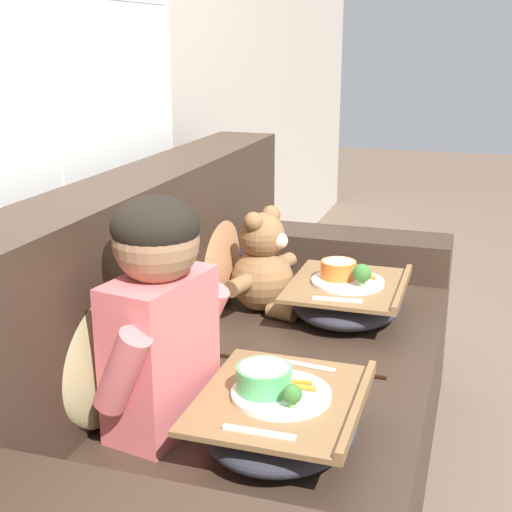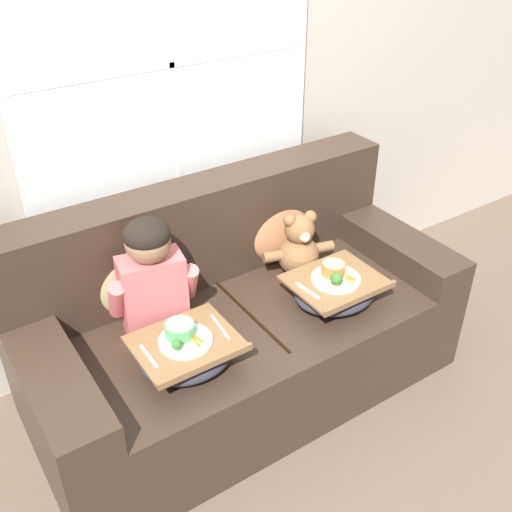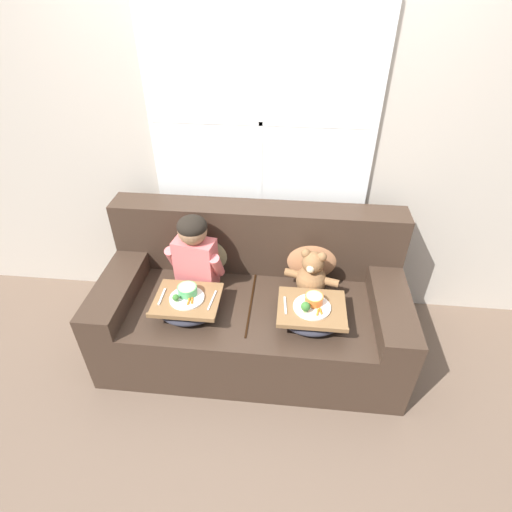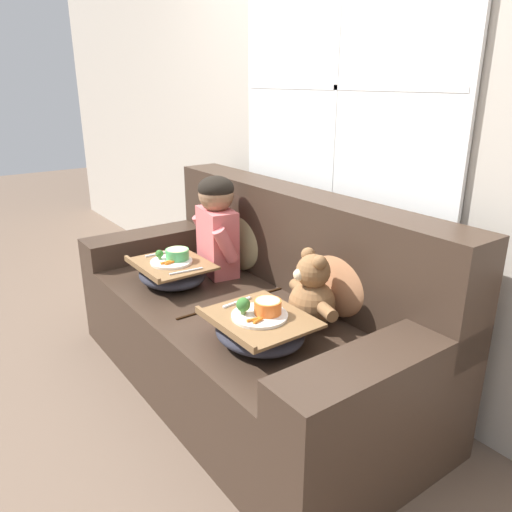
# 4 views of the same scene
# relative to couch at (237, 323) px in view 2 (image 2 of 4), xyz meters

# --- Properties ---
(ground_plane) EXTENTS (14.00, 14.00, 0.00)m
(ground_plane) POSITION_rel_couch_xyz_m (0.00, -0.07, -0.34)
(ground_plane) COLOR brown
(wall_back_with_window) EXTENTS (8.00, 0.08, 2.60)m
(wall_back_with_window) POSITION_rel_couch_xyz_m (0.00, 0.53, 0.97)
(wall_back_with_window) COLOR #BCB2A3
(wall_back_with_window) RESTS_ON ground_plane
(couch) EXTENTS (1.94, 0.91, 0.94)m
(couch) POSITION_rel_couch_xyz_m (0.00, 0.00, 0.00)
(couch) COLOR #38281E
(couch) RESTS_ON ground_plane
(throw_pillow_behind_child) EXTENTS (0.40, 0.19, 0.42)m
(throw_pillow_behind_child) POSITION_rel_couch_xyz_m (-0.38, 0.20, 0.32)
(throw_pillow_behind_child) COLOR tan
(throw_pillow_behind_child) RESTS_ON couch
(throw_pillow_behind_teddy) EXTENTS (0.37, 0.18, 0.38)m
(throw_pillow_behind_teddy) POSITION_rel_couch_xyz_m (0.38, 0.20, 0.32)
(throw_pillow_behind_teddy) COLOR #B2754C
(throw_pillow_behind_teddy) RESTS_ON couch
(child_figure) EXTENTS (0.39, 0.21, 0.53)m
(child_figure) POSITION_rel_couch_xyz_m (-0.38, 0.03, 0.41)
(child_figure) COLOR #DB6666
(child_figure) RESTS_ON couch
(teddy_bear) EXTENTS (0.35, 0.26, 0.33)m
(teddy_bear) POSITION_rel_couch_xyz_m (0.37, 0.03, 0.26)
(teddy_bear) COLOR brown
(teddy_bear) RESTS_ON couch
(lap_tray_child) EXTENTS (0.40, 0.34, 0.18)m
(lap_tray_child) POSITION_rel_couch_xyz_m (-0.38, -0.24, 0.19)
(lap_tray_child) COLOR #2D2D38
(lap_tray_child) RESTS_ON child_figure
(lap_tray_teddy) EXTENTS (0.40, 0.35, 0.19)m
(lap_tray_teddy) POSITION_rel_couch_xyz_m (0.38, -0.24, 0.19)
(lap_tray_teddy) COLOR #2D2D38
(lap_tray_teddy) RESTS_ON teddy_bear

